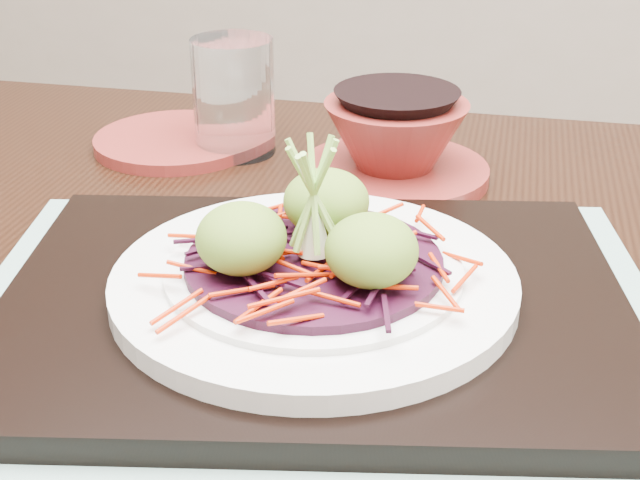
% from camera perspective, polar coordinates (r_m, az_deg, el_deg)
% --- Properties ---
extents(dining_table, '(1.30, 0.88, 0.80)m').
position_cam_1_polar(dining_table, '(0.70, -0.68, -10.57)').
color(dining_table, black).
rests_on(dining_table, ground).
extents(placemat, '(0.53, 0.44, 0.00)m').
position_cam_1_polar(placemat, '(0.60, -0.38, -5.05)').
color(placemat, '#84AB99').
rests_on(placemat, dining_table).
extents(serving_tray, '(0.46, 0.37, 0.02)m').
position_cam_1_polar(serving_tray, '(0.60, -0.39, -4.12)').
color(serving_tray, black).
rests_on(serving_tray, placemat).
extents(white_plate, '(0.27, 0.27, 0.02)m').
position_cam_1_polar(white_plate, '(0.59, -0.39, -2.59)').
color(white_plate, white).
rests_on(white_plate, serving_tray).
extents(cabbage_bed, '(0.17, 0.17, 0.01)m').
position_cam_1_polar(cabbage_bed, '(0.58, -0.39, -1.42)').
color(cabbage_bed, '#30091E').
rests_on(cabbage_bed, white_plate).
extents(carrot_julienne, '(0.21, 0.21, 0.01)m').
position_cam_1_polar(carrot_julienne, '(0.58, -0.40, -0.70)').
color(carrot_julienne, red).
rests_on(carrot_julienne, cabbage_bed).
extents(guacamole_scoops, '(0.15, 0.13, 0.05)m').
position_cam_1_polar(guacamole_scoops, '(0.57, -0.42, 0.66)').
color(guacamole_scoops, olive).
rests_on(guacamole_scoops, cabbage_bed).
extents(scallion_garnish, '(0.06, 0.06, 0.09)m').
position_cam_1_polar(scallion_garnish, '(0.56, -0.41, 2.57)').
color(scallion_garnish, '#86B749').
rests_on(scallion_garnish, cabbage_bed).
extents(terracotta_side_plate, '(0.17, 0.17, 0.01)m').
position_cam_1_polar(terracotta_side_plate, '(0.92, -9.17, 6.28)').
color(terracotta_side_plate, maroon).
rests_on(terracotta_side_plate, dining_table).
extents(water_glass, '(0.10, 0.10, 0.11)m').
position_cam_1_polar(water_glass, '(0.88, -5.54, 9.11)').
color(water_glass, white).
rests_on(water_glass, dining_table).
extents(terracotta_bowl_set, '(0.19, 0.19, 0.07)m').
position_cam_1_polar(terracotta_bowl_set, '(0.82, 4.83, 6.07)').
color(terracotta_bowl_set, maroon).
rests_on(terracotta_bowl_set, dining_table).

